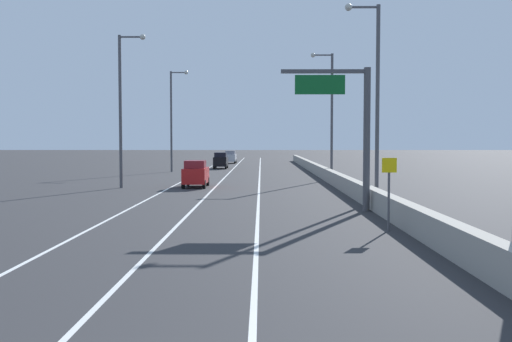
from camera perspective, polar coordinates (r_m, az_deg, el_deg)
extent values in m
plane|color=#2D2D30|center=(70.42, -0.85, -0.03)|extent=(320.00, 320.00, 0.00)
cube|color=silver|center=(61.83, -6.15, -0.46)|extent=(0.16, 130.00, 0.00)
cube|color=silver|center=(61.52, -2.91, -0.47)|extent=(0.16, 130.00, 0.00)
cube|color=silver|center=(61.41, 0.35, -0.47)|extent=(0.16, 130.00, 0.00)
cube|color=#9E998E|center=(46.81, 8.02, -0.90)|extent=(0.60, 120.00, 1.10)
cylinder|color=#47474C|center=(31.08, 10.76, 3.02)|extent=(0.36, 0.36, 7.50)
cube|color=#47474C|center=(30.97, 6.67, 9.64)|extent=(4.50, 0.20, 0.20)
cube|color=#0C5923|center=(30.75, 6.26, 8.38)|extent=(2.60, 0.10, 1.00)
cylinder|color=#4C4C51|center=(24.51, 12.83, -2.95)|extent=(0.10, 0.10, 2.40)
cube|color=yellow|center=(24.36, 12.89, 0.56)|extent=(0.60, 0.04, 0.60)
cylinder|color=#4C4C51|center=(36.29, 11.77, 6.44)|extent=(0.24, 0.24, 11.86)
cube|color=#4C4C51|center=(36.94, 10.45, 15.46)|extent=(1.80, 0.12, 0.12)
sphere|color=beige|center=(36.80, 9.02, 15.52)|extent=(0.44, 0.44, 0.44)
cylinder|color=#4C4C51|center=(55.63, 7.41, 5.25)|extent=(0.24, 0.24, 11.86)
cube|color=#4C4C51|center=(56.06, 6.52, 11.18)|extent=(1.80, 0.12, 0.12)
sphere|color=beige|center=(55.98, 5.59, 11.19)|extent=(0.44, 0.44, 0.44)
cylinder|color=#4C4C51|center=(46.82, -13.11, 5.63)|extent=(0.24, 0.24, 11.86)
cube|color=#4C4C51|center=(47.25, -12.10, 12.68)|extent=(1.80, 0.12, 0.12)
sphere|color=beige|center=(47.07, -11.01, 12.73)|extent=(0.44, 0.44, 0.44)
cylinder|color=#4C4C51|center=(69.90, -8.28, 4.78)|extent=(0.24, 0.24, 11.86)
cube|color=#4C4C51|center=(70.19, -7.57, 9.51)|extent=(1.80, 0.12, 0.12)
sphere|color=beige|center=(70.07, -6.84, 9.52)|extent=(0.44, 0.44, 0.44)
cube|color=red|center=(46.66, -5.89, -0.43)|extent=(1.78, 4.03, 1.19)
cube|color=maroon|center=(46.22, -5.95, 0.65)|extent=(1.56, 1.81, 0.60)
cylinder|color=black|center=(48.34, -6.64, -1.02)|extent=(0.22, 0.68, 0.68)
cylinder|color=black|center=(48.17, -4.73, -1.03)|extent=(0.22, 0.68, 0.68)
cylinder|color=black|center=(45.25, -7.13, -1.30)|extent=(0.22, 0.68, 0.68)
cylinder|color=black|center=(45.07, -5.09, -1.30)|extent=(0.22, 0.68, 0.68)
cube|color=#B7B7BC|center=(95.32, -2.50, 1.30)|extent=(1.81, 4.05, 1.14)
cube|color=gray|center=(94.90, -2.52, 1.82)|extent=(1.55, 1.84, 0.60)
cylinder|color=black|center=(96.95, -2.88, 0.99)|extent=(0.24, 0.69, 0.68)
cylinder|color=black|center=(96.83, -1.97, 0.99)|extent=(0.24, 0.69, 0.68)
cylinder|color=black|center=(93.85, -3.04, 0.93)|extent=(0.24, 0.69, 0.68)
cylinder|color=black|center=(93.73, -2.10, 0.93)|extent=(0.24, 0.69, 0.68)
cube|color=black|center=(77.35, -3.47, 0.94)|extent=(1.73, 4.25, 1.21)
cube|color=black|center=(76.90, -3.49, 1.60)|extent=(1.52, 1.91, 0.60)
cylinder|color=black|center=(79.10, -3.95, 0.54)|extent=(0.22, 0.68, 0.68)
cylinder|color=black|center=(78.99, -2.82, 0.54)|extent=(0.22, 0.68, 0.68)
cylinder|color=black|center=(75.76, -4.14, 0.43)|extent=(0.22, 0.68, 0.68)
cylinder|color=black|center=(75.65, -2.96, 0.43)|extent=(0.22, 0.68, 0.68)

